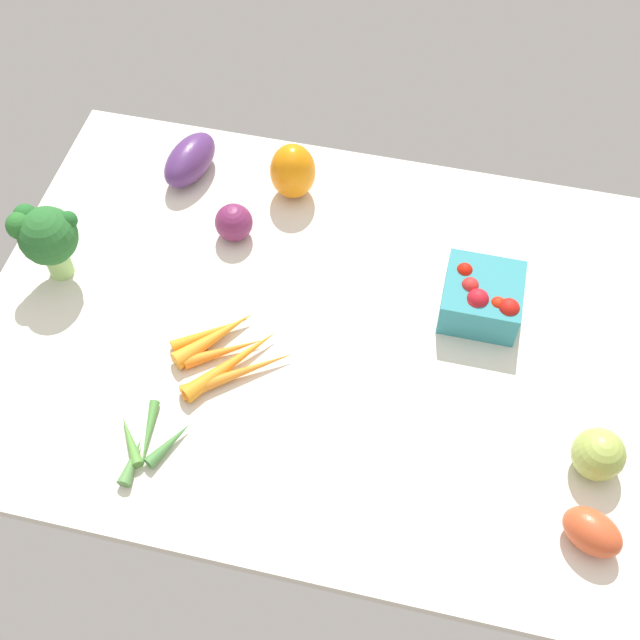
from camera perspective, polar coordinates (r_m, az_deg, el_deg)
tablecloth at (r=126.62cm, az=-0.00°, el=-0.77°), size 104.00×76.00×2.00cm
berry_basket at (r=126.93cm, az=11.08°, el=1.53°), size 11.64×11.64×7.82cm
red_onion_center at (r=135.28cm, az=-5.95°, el=6.70°), size 6.16×6.16×6.16cm
carrot_bunch at (r=122.59cm, az=-6.51°, el=-2.28°), size 19.29×17.63×2.85cm
okra_pile at (r=117.49cm, az=-11.92°, el=-8.39°), size 11.24×13.00×1.93cm
bell_pepper_orange at (r=139.59cm, az=-1.89°, el=10.19°), size 9.66×9.66×10.18cm
broccoli_head at (r=132.08cm, az=-18.36°, el=5.53°), size 10.23×9.02×13.34cm
roma_tomato at (r=113.60cm, az=18.24°, el=-13.69°), size 9.60×8.49×5.47cm
eggplant at (r=145.68cm, az=-8.95°, el=10.83°), size 9.43×13.76×6.57cm
heirloom_tomato_green at (r=117.44cm, az=18.62°, el=-8.75°), size 7.15×7.15×7.15cm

